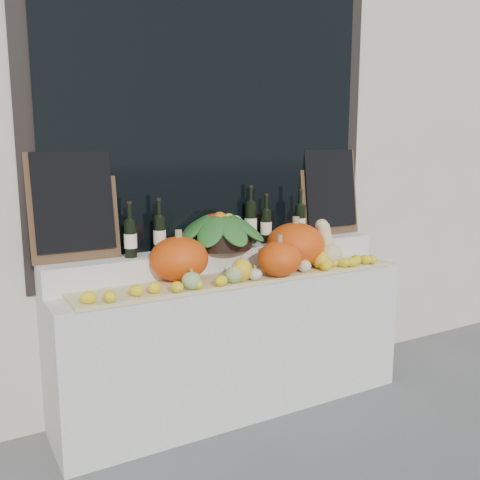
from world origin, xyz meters
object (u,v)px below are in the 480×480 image
Objects in this scene: pumpkin_left at (179,259)px; produce_bowl at (220,230)px; pumpkin_right at (295,245)px; wine_bottle_tall at (251,222)px; butternut_squash at (328,247)px.

produce_bowl is at bearing 24.75° from pumpkin_left.
pumpkin_right is (0.81, -0.04, 0.01)m from pumpkin_left.
wine_bottle_tall is (-0.19, 0.25, 0.13)m from pumpkin_right.
pumpkin_right is 0.22m from butternut_squash.
pumpkin_left is at bearing -161.07° from wine_bottle_tall.
produce_bowl is (-0.45, 0.20, 0.11)m from pumpkin_right.
produce_bowl reaches higher than butternut_squash.
pumpkin_left is 1.16× the size of butternut_squash.
butternut_squash reaches higher than pumpkin_right.
pumpkin_left is 0.67m from wine_bottle_tall.
pumpkin_right is 0.34m from wine_bottle_tall.
produce_bowl is 0.26m from wine_bottle_tall.
wine_bottle_tall is at bearing 142.12° from butternut_squash.
pumpkin_left is 0.41m from produce_bowl.
pumpkin_right is 0.61× the size of produce_bowl.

